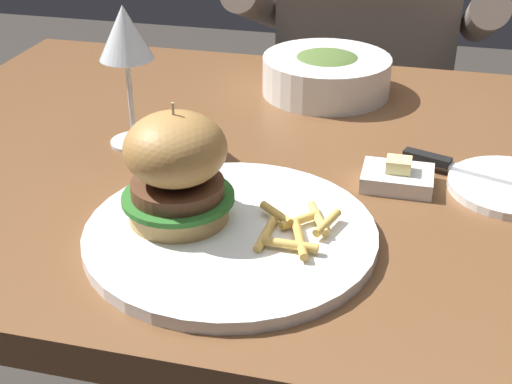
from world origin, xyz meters
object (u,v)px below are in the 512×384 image
(main_plate, at_px, (231,234))
(wine_glass, at_px, (125,39))
(soup_bowl, at_px, (326,74))
(burger_sandwich, at_px, (176,168))
(butter_dish, at_px, (397,177))
(bread_plate, at_px, (512,187))
(table_knife, at_px, (471,170))
(diner_person, at_px, (363,100))

(main_plate, height_order, wine_glass, wine_glass)
(soup_bowl, bearing_deg, burger_sandwich, -101.47)
(wine_glass, bearing_deg, main_plate, -46.34)
(butter_dish, bearing_deg, main_plate, -134.73)
(bread_plate, relative_size, table_knife, 0.73)
(butter_dish, distance_m, diner_person, 0.75)
(wine_glass, bearing_deg, soup_bowl, 48.16)
(bread_plate, xyz_separation_m, diner_person, (-0.24, 0.70, -0.18))
(table_knife, bearing_deg, bread_plate, -19.06)
(table_knife, relative_size, diner_person, 0.18)
(bread_plate, distance_m, soup_bowl, 0.38)
(burger_sandwich, relative_size, diner_person, 0.11)
(wine_glass, height_order, bread_plate, wine_glass)
(main_plate, height_order, butter_dish, butter_dish)
(diner_person, bearing_deg, bread_plate, -70.97)
(wine_glass, distance_m, butter_dish, 0.38)
(wine_glass, height_order, table_knife, wine_glass)
(wine_glass, relative_size, butter_dish, 2.23)
(soup_bowl, bearing_deg, bread_plate, -44.97)
(main_plate, distance_m, bread_plate, 0.35)
(wine_glass, distance_m, table_knife, 0.46)
(table_knife, height_order, butter_dish, butter_dish)
(table_knife, bearing_deg, main_plate, -141.11)
(bread_plate, xyz_separation_m, butter_dish, (-0.13, -0.02, 0.01))
(main_plate, height_order, soup_bowl, soup_bowl)
(wine_glass, distance_m, diner_person, 0.79)
(wine_glass, xyz_separation_m, soup_bowl, (0.22, 0.25, -0.11))
(bread_plate, bearing_deg, wine_glass, 177.90)
(wine_glass, bearing_deg, diner_person, 70.20)
(diner_person, bearing_deg, main_plate, -93.48)
(burger_sandwich, bearing_deg, table_knife, 31.89)
(butter_dish, bearing_deg, wine_glass, 173.87)
(burger_sandwich, xyz_separation_m, bread_plate, (0.35, 0.17, -0.07))
(main_plate, xyz_separation_m, soup_bowl, (0.03, 0.45, 0.02))
(wine_glass, bearing_deg, butter_dish, -6.13)
(bread_plate, relative_size, butter_dish, 1.79)
(main_plate, distance_m, wine_glass, 0.31)
(burger_sandwich, height_order, diner_person, diner_person)
(burger_sandwich, distance_m, table_knife, 0.37)
(soup_bowl, bearing_deg, diner_person, 86.83)
(main_plate, distance_m, soup_bowl, 0.45)
(bread_plate, height_order, soup_bowl, soup_bowl)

